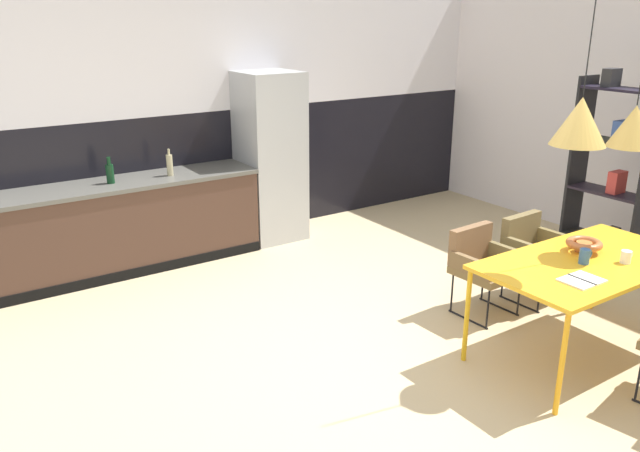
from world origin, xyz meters
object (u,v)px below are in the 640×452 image
Objects in this scene: armchair_facing_counter at (481,259)px; bottle_wine_green at (170,165)px; dining_table at (588,266)px; refrigerator_column at (270,157)px; armchair_far_side at (532,245)px; mug_white_ceramic at (585,256)px; open_shelf_unit at (612,169)px; mug_glass_clear at (626,257)px; pendant_lamp_over_table_near at (580,121)px; fruit_bowl at (584,244)px; pendant_lamp_over_table_far at (634,126)px; open_book at (582,280)px; bottle_vinegar_dark at (110,173)px.

armchair_facing_counter is 3.13m from bottle_wine_green.
refrigerator_column is at bearing 99.71° from dining_table.
mug_white_ceramic reaches higher than armchair_far_side.
bottle_wine_green is at bearing -125.38° from open_shelf_unit.
dining_table is 14.07× the size of mug_glass_clear.
bottle_wine_green is 0.23× the size of pendant_lamp_over_table_near.
bottle_wine_green reaches higher than armchair_far_side.
fruit_bowl is at bearing 101.83° from mug_glass_clear.
refrigerator_column is 15.25× the size of mug_white_ceramic.
bottle_wine_green is at bearing 116.90° from dining_table.
pendant_lamp_over_table_far is (-0.18, -0.85, 1.18)m from armchair_far_side.
pendant_lamp_over_table_near and pendant_lamp_over_table_far have the same top height.
pendant_lamp_over_table_near is at bearing 76.90° from open_book.
dining_table is 0.19m from fruit_bowl.
mug_white_ceramic is at bearing 87.07° from armchair_facing_counter.
bottle_wine_green is at bearing 117.91° from mug_glass_clear.
open_book is (-0.37, -0.20, 0.05)m from dining_table.
open_book reaches higher than dining_table.
fruit_bowl is at bearing -78.20° from refrigerator_column.
bottle_wine_green reaches higher than armchair_facing_counter.
dining_table is at bearing 11.52° from mug_white_ceramic.
open_book is 0.21× the size of pendant_lamp_over_table_far.
open_book is at bearing -69.24° from bottle_wine_green.
pendant_lamp_over_table_near is at bearing -67.51° from bottle_wine_green.
open_book is 0.22× the size of pendant_lamp_over_table_near.
refrigerator_column is at bearing 94.51° from pendant_lamp_over_table_near.
mug_glass_clear is at bearing -19.26° from pendant_lamp_over_table_near.
fruit_bowl is (-0.40, -0.74, 0.32)m from armchair_far_side.
fruit_bowl is 0.20× the size of pendant_lamp_over_table_far.
mug_white_ceramic is at bearing -57.34° from bottle_vinegar_dark.
refrigerator_column is at bearing 104.81° from pendant_lamp_over_table_far.
armchair_facing_counter is 0.88m from fruit_bowl.
refrigerator_column is 3.49m from fruit_bowl.
pendant_lamp_over_table_far is at bearing 4.36° from mug_white_ceramic.
fruit_bowl is 0.97× the size of bottle_wine_green.
armchair_facing_counter is 0.58× the size of pendant_lamp_over_table_far.
open_shelf_unit is at bearing 25.17° from pendant_lamp_over_table_near.
fruit_bowl is 0.22× the size of pendant_lamp_over_table_near.
open_shelf_unit is (1.26, 0.12, 0.49)m from armchair_far_side.
bottle_vinegar_dark is (-2.52, 3.69, 0.19)m from mug_glass_clear.
open_shelf_unit is 1.51× the size of pendant_lamp_over_table_far.
refrigerator_column reaches higher than mug_white_ceramic.
open_shelf_unit reaches higher than open_book.
mug_white_ceramic is 4.20m from bottle_vinegar_dark.
dining_table is 6.28× the size of fruit_bowl.
pendant_lamp_over_table_far is (0.16, 0.19, 0.88)m from mug_glass_clear.
refrigerator_column is at bearing 101.80° from fruit_bowl.
pendant_lamp_over_table_far is (2.68, -3.50, 0.69)m from bottle_vinegar_dark.
pendant_lamp_over_table_near reaches higher than mug_glass_clear.
refrigerator_column is 3.74m from open_book.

